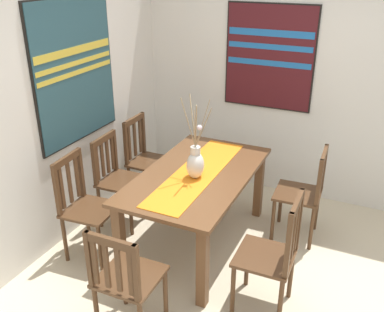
{
  "coord_description": "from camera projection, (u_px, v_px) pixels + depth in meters",
  "views": [
    {
      "loc": [
        -2.74,
        -0.82,
        2.5
      ],
      "look_at": [
        0.42,
        0.64,
        0.91
      ],
      "focal_mm": 40.63,
      "sensor_mm": 36.0,
      "label": 1
    }
  ],
  "objects": [
    {
      "name": "chair_3",
      "position": [
        273.0,
        254.0,
        3.21
      ],
      "size": [
        0.43,
        0.43,
        1.0
      ],
      "color": "#4C301C",
      "rests_on": "ground_plane"
    },
    {
      "name": "dining_table",
      "position": [
        197.0,
        184.0,
        3.93
      ],
      "size": [
        1.61,
        0.91,
        0.75
      ],
      "color": "brown",
      "rests_on": "ground_plane"
    },
    {
      "name": "centerpiece_vase",
      "position": [
        195.0,
        163.0,
        3.73
      ],
      "size": [
        0.29,
        0.26,
        0.73
      ],
      "color": "silver",
      "rests_on": "dining_table"
    },
    {
      "name": "table_runner",
      "position": [
        197.0,
        173.0,
        3.88
      ],
      "size": [
        1.48,
        0.36,
        0.01
      ],
      "primitive_type": "cube",
      "color": "orange",
      "rests_on": "dining_table"
    },
    {
      "name": "ground_plane",
      "position": [
        241.0,
        289.0,
        3.62
      ],
      "size": [
        6.4,
        6.4,
        0.03
      ],
      "primitive_type": "cube",
      "color": "beige"
    },
    {
      "name": "wall_side",
      "position": [
        304.0,
        77.0,
        4.59
      ],
      "size": [
        0.12,
        6.4,
        2.7
      ],
      "primitive_type": "cube",
      "color": "silver",
      "rests_on": "ground_plane"
    },
    {
      "name": "painting_on_back_wall",
      "position": [
        75.0,
        71.0,
        3.96
      ],
      "size": [
        1.09,
        0.05,
        1.3
      ],
      "color": "black"
    },
    {
      "name": "chair_0",
      "position": [
        118.0,
        178.0,
        4.35
      ],
      "size": [
        0.43,
        0.43,
        0.92
      ],
      "color": "#4C301C",
      "rests_on": "ground_plane"
    },
    {
      "name": "chair_2",
      "position": [
        125.0,
        279.0,
        2.99
      ],
      "size": [
        0.43,
        0.43,
        0.91
      ],
      "color": "#4C301C",
      "rests_on": "ground_plane"
    },
    {
      "name": "chair_5",
      "position": [
        85.0,
        206.0,
        3.85
      ],
      "size": [
        0.45,
        0.45,
        0.96
      ],
      "color": "#4C301C",
      "rests_on": "ground_plane"
    },
    {
      "name": "chair_4",
      "position": [
        146.0,
        159.0,
        4.75
      ],
      "size": [
        0.42,
        0.42,
        0.96
      ],
      "color": "#4C301C",
      "rests_on": "ground_plane"
    },
    {
      "name": "wall_back",
      "position": [
        45.0,
        103.0,
        3.77
      ],
      "size": [
        6.4,
        0.12,
        2.7
      ],
      "primitive_type": "cube",
      "color": "silver",
      "rests_on": "ground_plane"
    },
    {
      "name": "painting_on_side_wall",
      "position": [
        269.0,
        57.0,
        4.6
      ],
      "size": [
        0.05,
        0.96,
        1.1
      ],
      "color": "black"
    },
    {
      "name": "chair_1",
      "position": [
        305.0,
        192.0,
        4.08
      ],
      "size": [
        0.44,
        0.44,
        0.93
      ],
      "color": "#4C301C",
      "rests_on": "ground_plane"
    }
  ]
}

